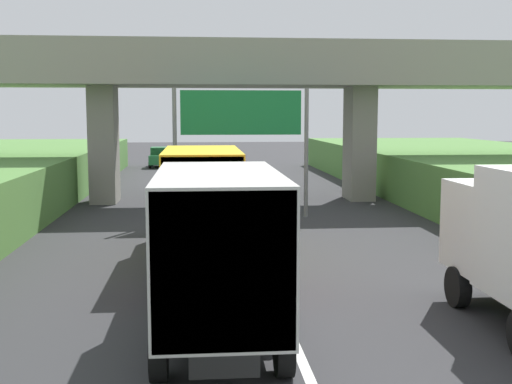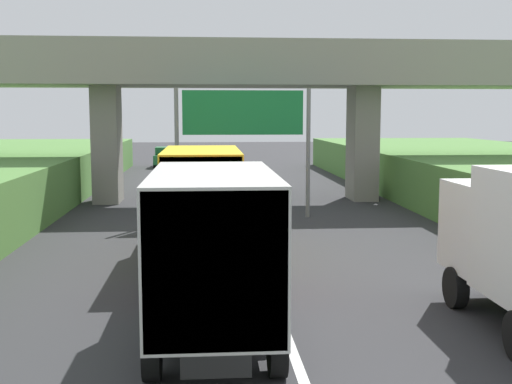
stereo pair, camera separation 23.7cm
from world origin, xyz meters
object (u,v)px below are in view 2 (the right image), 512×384
(truck_red, at_px, (213,242))
(car_green, at_px, (165,157))
(construction_barrel_2, at_px, (475,250))
(truck_yellow, at_px, (202,195))
(overhead_highway_sign, at_px, (243,122))

(truck_red, bearing_deg, car_green, 94.76)
(truck_red, xyz_separation_m, car_green, (-3.56, 42.78, -1.08))
(construction_barrel_2, bearing_deg, car_green, 107.19)
(truck_yellow, distance_m, car_green, 35.21)
(construction_barrel_2, bearing_deg, overhead_highway_sign, 124.39)
(truck_yellow, bearing_deg, truck_red, -88.13)
(truck_yellow, relative_size, truck_red, 1.00)
(overhead_highway_sign, xyz_separation_m, car_green, (-5.06, 27.79, -3.33))
(overhead_highway_sign, distance_m, construction_barrel_2, 12.02)
(car_green, distance_m, construction_barrel_2, 38.96)
(truck_yellow, distance_m, construction_barrel_2, 8.61)
(overhead_highway_sign, distance_m, car_green, 28.44)
(construction_barrel_2, bearing_deg, truck_yellow, 165.14)
(truck_yellow, xyz_separation_m, car_green, (-3.31, 35.04, -1.08))
(construction_barrel_2, bearing_deg, truck_red, -144.99)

